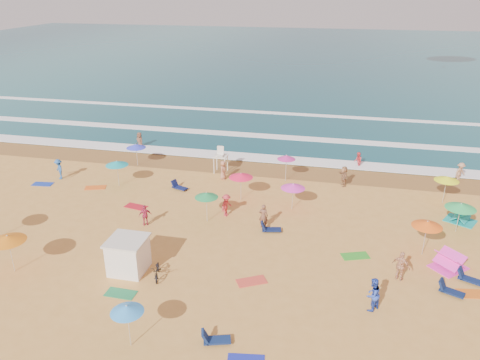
# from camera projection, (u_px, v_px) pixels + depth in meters

# --- Properties ---
(ground) EXTENTS (220.00, 220.00, 0.00)m
(ground) POSITION_uv_depth(u_px,v_px,m) (186.00, 230.00, 32.57)
(ground) COLOR gold
(ground) RESTS_ON ground
(ocean) EXTENTS (220.00, 140.00, 0.18)m
(ocean) POSITION_uv_depth(u_px,v_px,m) (303.00, 56.00, 108.00)
(ocean) COLOR #0C4756
(ocean) RESTS_ON ground
(wet_sand) EXTENTS (220.00, 220.00, 0.00)m
(wet_sand) POSITION_uv_depth(u_px,v_px,m) (229.00, 166.00, 43.79)
(wet_sand) COLOR olive
(wet_sand) RESTS_ON ground
(surf_foam) EXTENTS (200.00, 18.70, 0.05)m
(surf_foam) POSITION_uv_depth(u_px,v_px,m) (248.00, 137.00, 51.67)
(surf_foam) COLOR white
(surf_foam) RESTS_ON ground
(cabana) EXTENTS (2.00, 2.00, 2.00)m
(cabana) POSITION_uv_depth(u_px,v_px,m) (128.00, 256.00, 27.60)
(cabana) COLOR white
(cabana) RESTS_ON ground
(cabana_roof) EXTENTS (2.20, 2.20, 0.12)m
(cabana_roof) POSITION_uv_depth(u_px,v_px,m) (127.00, 240.00, 27.18)
(cabana_roof) COLOR silver
(cabana_roof) RESTS_ON cabana
(bicycle) EXTENTS (1.12, 1.88, 0.93)m
(bicycle) POSITION_uv_depth(u_px,v_px,m) (157.00, 270.00, 27.16)
(bicycle) COLOR black
(bicycle) RESTS_ON ground
(lifeguard_stand) EXTENTS (1.20, 1.20, 2.10)m
(lifeguard_stand) POSITION_uv_depth(u_px,v_px,m) (221.00, 161.00, 41.96)
(lifeguard_stand) COLOR white
(lifeguard_stand) RESTS_ON ground
(beach_umbrellas) EXTENTS (43.14, 28.46, 0.82)m
(beach_umbrellas) POSITION_uv_depth(u_px,v_px,m) (217.00, 203.00, 31.58)
(beach_umbrellas) COLOR #E31741
(beach_umbrellas) RESTS_ON ground
(loungers) EXTENTS (44.83, 20.95, 0.34)m
(loungers) POSITION_uv_depth(u_px,v_px,m) (252.00, 257.00, 29.07)
(loungers) COLOR #101D52
(loungers) RESTS_ON ground
(towels) EXTENTS (52.72, 17.51, 0.03)m
(towels) POSITION_uv_depth(u_px,v_px,m) (198.00, 246.00, 30.48)
(towels) COLOR red
(towels) RESTS_ON ground
(popup_tents) EXTENTS (4.47, 8.98, 1.20)m
(popup_tents) POSITION_uv_depth(u_px,v_px,m) (456.00, 234.00, 30.77)
(popup_tents) COLOR #FF38C7
(popup_tents) RESTS_ON ground
(beachgoers) EXTENTS (47.95, 24.18, 2.15)m
(beachgoers) POSITION_uv_depth(u_px,v_px,m) (224.00, 195.00, 35.89)
(beachgoers) COLOR blue
(beachgoers) RESTS_ON ground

